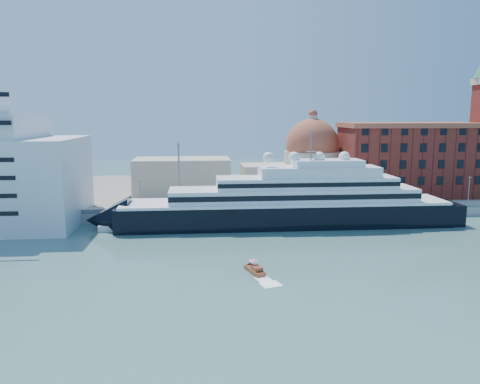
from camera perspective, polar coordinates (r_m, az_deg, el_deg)
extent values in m
plane|color=#345B5A|center=(96.27, 4.02, -7.36)|extent=(400.00, 400.00, 0.00)
cube|color=gray|center=(128.62, 1.62, -2.47)|extent=(180.00, 10.00, 2.50)
cube|color=slate|center=(168.77, -0.01, 0.31)|extent=(260.00, 72.00, 2.00)
cube|color=slate|center=(123.87, 1.87, -2.06)|extent=(180.00, 0.10, 1.20)
cube|color=black|center=(118.74, 5.45, -2.98)|extent=(83.18, 12.80, 6.93)
cone|color=black|center=(118.85, -15.79, -3.28)|extent=(10.66, 12.80, 12.80)
cube|color=black|center=(132.79, 23.40, -2.49)|extent=(6.40, 11.73, 6.40)
cube|color=white|center=(118.00, 5.48, -1.21)|extent=(81.05, 13.01, 0.64)
cube|color=white|center=(118.07, 6.51, -0.27)|extent=(61.85, 10.66, 3.20)
cube|color=black|center=(112.93, 7.05, -0.72)|extent=(61.85, 0.15, 1.28)
cube|color=white|center=(118.29, 8.05, 1.18)|extent=(44.79, 9.60, 2.77)
cube|color=white|center=(118.71, 9.59, 2.47)|extent=(29.86, 8.53, 2.56)
cube|color=white|center=(119.04, 10.61, 3.49)|extent=(17.06, 7.46, 1.71)
cylinder|color=slate|center=(117.58, 8.67, 5.66)|extent=(0.32, 0.32, 7.46)
sphere|color=white|center=(115.74, 3.48, 4.21)|extent=(2.77, 2.77, 2.77)
sphere|color=white|center=(116.87, 6.59, 4.22)|extent=(2.77, 2.77, 2.77)
sphere|color=white|center=(118.34, 9.64, 4.21)|extent=(2.77, 2.77, 2.77)
sphere|color=white|center=(120.12, 12.60, 4.19)|extent=(2.77, 2.77, 2.77)
cube|color=white|center=(117.89, -13.81, -4.16)|extent=(12.67, 4.92, 1.66)
cube|color=white|center=(117.41, -12.83, -3.50)|extent=(4.30, 2.85, 1.24)
cube|color=maroon|center=(84.24, 1.79, -9.60)|extent=(3.39, 5.72, 0.91)
cube|color=maroon|center=(83.22, 2.06, -9.28)|extent=(2.07, 2.60, 0.72)
cylinder|color=slate|center=(84.27, 1.67, -8.78)|extent=(0.05, 0.05, 1.45)
cone|color=red|center=(84.02, 1.67, -8.25)|extent=(1.63, 1.63, 0.36)
cube|color=maroon|center=(158.53, 19.88, 3.53)|extent=(42.00, 18.00, 22.00)
cube|color=#9B4A32|center=(157.87, 20.12, 7.68)|extent=(43.00, 19.00, 1.50)
cylinder|color=beige|center=(154.61, 8.71, 2.35)|extent=(18.00, 18.00, 14.00)
sphere|color=#9B4A32|center=(153.78, 8.80, 5.68)|extent=(17.00, 17.00, 17.00)
cylinder|color=beige|center=(153.47, 8.87, 8.66)|extent=(3.00, 3.00, 3.00)
cube|color=beige|center=(150.18, 3.68, 1.47)|extent=(18.00, 14.00, 10.00)
cube|color=beige|center=(150.36, -7.04, 1.81)|extent=(30.00, 16.00, 12.00)
cylinder|color=slate|center=(131.76, -25.08, -0.76)|extent=(0.24, 0.24, 8.00)
cube|color=slate|center=(131.16, -25.21, 1.01)|extent=(0.80, 0.30, 0.25)
cylinder|color=slate|center=(124.72, -12.02, -0.60)|extent=(0.24, 0.24, 8.00)
cube|color=slate|center=(124.09, -12.08, 1.27)|extent=(0.80, 0.30, 0.25)
cylinder|color=slate|center=(124.70, 1.80, -0.39)|extent=(0.24, 0.24, 8.00)
cube|color=slate|center=(124.07, 1.81, 1.47)|extent=(0.80, 0.30, 0.25)
cylinder|color=slate|center=(131.70, 14.87, -0.18)|extent=(0.24, 0.24, 8.00)
cube|color=slate|center=(131.10, 14.94, 1.59)|extent=(0.80, 0.30, 0.25)
cylinder|color=slate|center=(144.70, 26.10, 0.01)|extent=(0.24, 0.24, 8.00)
cube|color=slate|center=(144.15, 26.22, 1.62)|extent=(0.80, 0.30, 0.25)
cylinder|color=slate|center=(125.13, -7.44, 1.88)|extent=(0.50, 0.50, 18.00)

